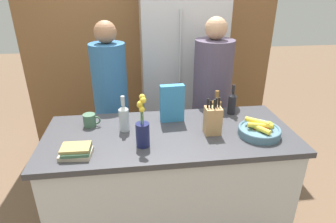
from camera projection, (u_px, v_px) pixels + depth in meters
The scene contains 14 objects.
kitchen_island at pixel (170, 184), 2.17m from camera, with size 1.75×0.75×0.92m.
back_wall_wood at pixel (151, 37), 3.30m from camera, with size 2.95×0.12×2.60m.
refrigerator at pixel (181, 69), 3.13m from camera, with size 0.86×0.63×2.02m.
fruit_bowl at pixel (260, 130), 1.93m from camera, with size 0.29×0.29×0.11m.
knife_block at pixel (213, 120), 1.93m from camera, with size 0.11×0.09×0.26m.
flower_vase at pixel (143, 129), 1.77m from camera, with size 0.09×0.09×0.35m.
cereal_box at pixel (172, 103), 2.09m from camera, with size 0.18×0.07×0.29m.
coffee_mug at pixel (90, 120), 2.05m from camera, with size 0.13×0.09×0.09m.
book_stack at pixel (76, 151), 1.70m from camera, with size 0.20×0.16×0.06m.
bottle_oil at pixel (216, 108), 2.14m from camera, with size 0.08×0.08×0.23m.
bottle_vinegar at pixel (124, 117), 1.97m from camera, with size 0.07×0.07×0.26m.
bottle_wine at pixel (232, 103), 2.23m from camera, with size 0.06×0.06×0.24m.
person_at_sink at pixel (111, 100), 2.56m from camera, with size 0.31×0.31×1.61m.
person_in_blue at pixel (211, 97), 2.60m from camera, with size 0.35×0.35×1.63m.
Camera 1 is at (-0.23, -1.72, 1.88)m, focal length 30.00 mm.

